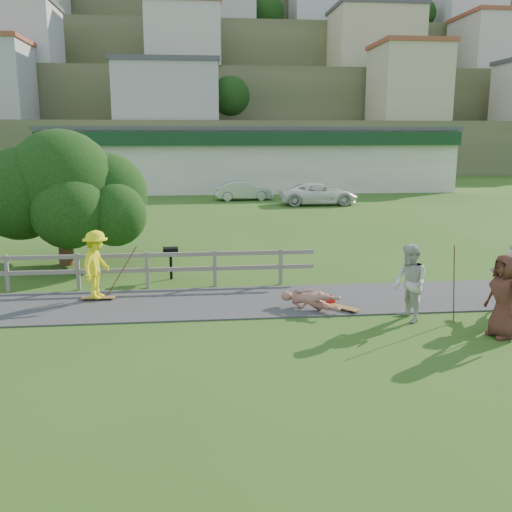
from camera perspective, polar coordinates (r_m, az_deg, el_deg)
The scene contains 18 objects.
ground at distance 14.11m, azimuth -3.63°, elevation -6.47°, with size 260.00×260.00×0.00m, color #2D5919.
path at distance 15.54m, azimuth -3.88°, elevation -4.66°, with size 34.00×3.00×0.04m, color #333335.
fence at distance 17.57m, azimuth -19.38°, elevation -0.99°, with size 15.05×0.10×1.10m.
strip_mall at distance 48.57m, azimuth -0.76°, elevation 9.78°, with size 32.50×10.75×5.10m.
hillside at distance 105.16m, azimuth -6.07°, elevation 17.37°, with size 220.00×67.00×47.50m.
skater_rider at distance 16.06m, azimuth -15.64°, elevation -1.17°, with size 1.20×0.69×1.86m, color #F8F517.
skater_fallen at distance 14.85m, azimuth 5.45°, elevation -4.37°, with size 1.62×0.39×0.59m, color #A6685C.
spectator_a at distance 14.31m, azimuth 15.12°, elevation -2.64°, with size 0.92×0.72×1.90m, color beige.
spectator_c at distance 13.88m, azimuth 23.55°, elevation -3.69°, with size 0.93×0.61×1.91m, color #532921.
car_silver at distance 40.03m, azimuth -1.26°, elevation 6.55°, with size 1.41×4.03×1.33m, color #BABDC2.
car_white at distance 37.60m, azimuth 6.27°, elevation 6.19°, with size 2.34×5.07×1.41m, color white.
tree at distance 20.84m, azimuth -18.69°, elevation 4.07°, with size 5.92×5.92×3.64m, color black, non-canonical shape.
bbq at distance 18.14m, azimuth -8.51°, elevation -0.74°, with size 0.47×0.36×1.02m, color black, non-canonical shape.
longboard_rider at distance 16.28m, azimuth -15.47°, elevation -4.19°, with size 0.90×0.22×0.10m, color brown, non-canonical shape.
longboard_fallen at distance 15.00m, azimuth 8.52°, elevation -5.23°, with size 1.01×0.25×0.11m, color brown, non-canonical shape.
helmet at distance 15.34m, azimuth 7.39°, elevation -4.41°, with size 0.32×0.32×0.32m, color maroon.
pole_rider at distance 16.38m, azimuth -13.33°, elevation -1.11°, with size 0.03×0.03×1.69m, color #543321.
pole_spec_left at distance 14.48m, azimuth 19.18°, elevation -2.71°, with size 0.03×0.03×1.92m, color #543321.
Camera 1 is at (-0.54, -13.38, 4.47)m, focal length 40.00 mm.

